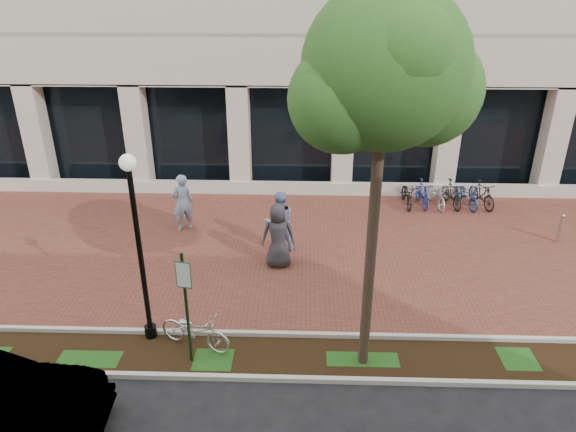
{
  "coord_description": "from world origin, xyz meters",
  "views": [
    {
      "loc": [
        0.52,
        -14.39,
        7.68
      ],
      "look_at": [
        0.07,
        -0.8,
        1.46
      ],
      "focal_mm": 32.0,
      "sensor_mm": 36.0,
      "label": 1
    }
  ],
  "objects_px": {
    "bollard": "(560,228)",
    "bike_rack_cluster": "(444,194)",
    "pedestrian_mid": "(279,222)",
    "pedestrian_right": "(278,236)",
    "locked_bicycle": "(195,330)",
    "pedestrian_left": "(183,202)",
    "parking_sign": "(185,296)",
    "lamppost": "(138,241)",
    "street_tree": "(387,79)"
  },
  "relations": [
    {
      "from": "locked_bicycle",
      "to": "pedestrian_right",
      "type": "xyz_separation_m",
      "value": [
        1.7,
        3.79,
        0.52
      ]
    },
    {
      "from": "lamppost",
      "to": "parking_sign",
      "type": "bearing_deg",
      "value": -36.35
    },
    {
      "from": "pedestrian_left",
      "to": "pedestrian_right",
      "type": "height_order",
      "value": "pedestrian_right"
    },
    {
      "from": "bollard",
      "to": "bike_rack_cluster",
      "type": "height_order",
      "value": "bollard"
    },
    {
      "from": "bollard",
      "to": "bike_rack_cluster",
      "type": "xyz_separation_m",
      "value": [
        -3.02,
        2.85,
        -0.04
      ]
    },
    {
      "from": "street_tree",
      "to": "bike_rack_cluster",
      "type": "xyz_separation_m",
      "value": [
        3.82,
        8.8,
        -5.69
      ]
    },
    {
      "from": "locked_bicycle",
      "to": "bike_rack_cluster",
      "type": "xyz_separation_m",
      "value": [
        7.65,
        8.45,
        -0.0
      ]
    },
    {
      "from": "pedestrian_left",
      "to": "bollard",
      "type": "relative_size",
      "value": 1.99
    },
    {
      "from": "parking_sign",
      "to": "locked_bicycle",
      "type": "bearing_deg",
      "value": 99.25
    },
    {
      "from": "pedestrian_left",
      "to": "pedestrian_mid",
      "type": "bearing_deg",
      "value": 130.56
    },
    {
      "from": "pedestrian_left",
      "to": "pedestrian_mid",
      "type": "height_order",
      "value": "pedestrian_left"
    },
    {
      "from": "locked_bicycle",
      "to": "pedestrian_right",
      "type": "height_order",
      "value": "pedestrian_right"
    },
    {
      "from": "lamppost",
      "to": "locked_bicycle",
      "type": "relative_size",
      "value": 2.53
    },
    {
      "from": "bollard",
      "to": "lamppost",
      "type": "bearing_deg",
      "value": -156.03
    },
    {
      "from": "pedestrian_mid",
      "to": "pedestrian_right",
      "type": "xyz_separation_m",
      "value": [
        0.01,
        -0.98,
        0.01
      ]
    },
    {
      "from": "pedestrian_left",
      "to": "pedestrian_mid",
      "type": "xyz_separation_m",
      "value": [
        3.3,
        -1.39,
        -0.0
      ]
    },
    {
      "from": "pedestrian_left",
      "to": "bike_rack_cluster",
      "type": "distance_m",
      "value": 9.55
    },
    {
      "from": "street_tree",
      "to": "bollard",
      "type": "bearing_deg",
      "value": 41.07
    },
    {
      "from": "parking_sign",
      "to": "pedestrian_mid",
      "type": "height_order",
      "value": "parking_sign"
    },
    {
      "from": "parking_sign",
      "to": "pedestrian_right",
      "type": "xyz_separation_m",
      "value": [
        1.72,
        4.29,
        -0.72
      ]
    },
    {
      "from": "parking_sign",
      "to": "lamppost",
      "type": "distance_m",
      "value": 1.64
    },
    {
      "from": "parking_sign",
      "to": "lamppost",
      "type": "relative_size",
      "value": 0.6
    },
    {
      "from": "parking_sign",
      "to": "bike_rack_cluster",
      "type": "relative_size",
      "value": 0.78
    },
    {
      "from": "lamppost",
      "to": "bike_rack_cluster",
      "type": "xyz_separation_m",
      "value": [
        8.8,
        8.1,
        -2.08
      ]
    },
    {
      "from": "pedestrian_mid",
      "to": "pedestrian_right",
      "type": "bearing_deg",
      "value": 73.68
    },
    {
      "from": "locked_bicycle",
      "to": "bike_rack_cluster",
      "type": "bearing_deg",
      "value": -21.72
    },
    {
      "from": "lamppost",
      "to": "pedestrian_right",
      "type": "distance_m",
      "value": 4.74
    },
    {
      "from": "parking_sign",
      "to": "locked_bicycle",
      "type": "distance_m",
      "value": 1.34
    },
    {
      "from": "locked_bicycle",
      "to": "bike_rack_cluster",
      "type": "distance_m",
      "value": 11.39
    },
    {
      "from": "lamppost",
      "to": "street_tree",
      "type": "distance_m",
      "value": 6.19
    },
    {
      "from": "locked_bicycle",
      "to": "pedestrian_right",
      "type": "relative_size",
      "value": 0.9
    },
    {
      "from": "parking_sign",
      "to": "bollard",
      "type": "relative_size",
      "value": 2.76
    },
    {
      "from": "lamppost",
      "to": "locked_bicycle",
      "type": "bearing_deg",
      "value": -16.53
    },
    {
      "from": "lamppost",
      "to": "pedestrian_left",
      "type": "relative_size",
      "value": 2.3
    },
    {
      "from": "pedestrian_mid",
      "to": "bike_rack_cluster",
      "type": "distance_m",
      "value": 7.02
    },
    {
      "from": "street_tree",
      "to": "bollard",
      "type": "xyz_separation_m",
      "value": [
        6.83,
        5.95,
        -5.65
      ]
    },
    {
      "from": "lamppost",
      "to": "bollard",
      "type": "bearing_deg",
      "value": 23.97
    },
    {
      "from": "bollard",
      "to": "pedestrian_mid",
      "type": "bearing_deg",
      "value": -174.76
    },
    {
      "from": "pedestrian_left",
      "to": "pedestrian_right",
      "type": "bearing_deg",
      "value": 117.82
    },
    {
      "from": "pedestrian_left",
      "to": "pedestrian_right",
      "type": "distance_m",
      "value": 4.07
    },
    {
      "from": "pedestrian_mid",
      "to": "bollard",
      "type": "distance_m",
      "value": 9.02
    },
    {
      "from": "pedestrian_right",
      "to": "bollard",
      "type": "bearing_deg",
      "value": -173.4
    },
    {
      "from": "street_tree",
      "to": "pedestrian_left",
      "type": "bearing_deg",
      "value": 129.85
    },
    {
      "from": "pedestrian_left",
      "to": "bike_rack_cluster",
      "type": "bearing_deg",
      "value": 167.24
    },
    {
      "from": "locked_bicycle",
      "to": "pedestrian_mid",
      "type": "xyz_separation_m",
      "value": [
        1.69,
        4.77,
        0.51
      ]
    },
    {
      "from": "lamppost",
      "to": "pedestrian_right",
      "type": "bearing_deg",
      "value": 50.39
    },
    {
      "from": "lamppost",
      "to": "locked_bicycle",
      "type": "height_order",
      "value": "lamppost"
    },
    {
      "from": "locked_bicycle",
      "to": "pedestrian_left",
      "type": "distance_m",
      "value": 6.39
    },
    {
      "from": "bollard",
      "to": "pedestrian_right",
      "type": "bearing_deg",
      "value": -168.63
    },
    {
      "from": "street_tree",
      "to": "bollard",
      "type": "relative_size",
      "value": 7.9
    }
  ]
}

